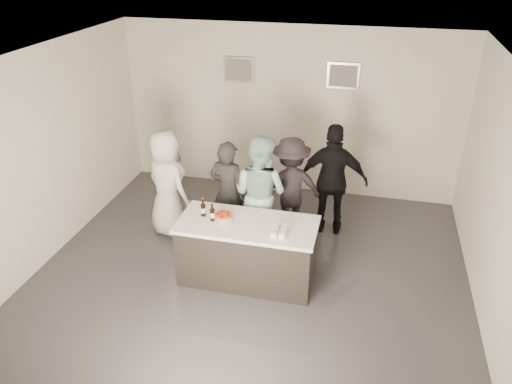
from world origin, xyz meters
TOP-DOWN VIEW (x-y plane):
  - floor at (0.00, 0.00)m, footprint 6.00×6.00m
  - ceiling at (0.00, 0.00)m, footprint 6.00×6.00m
  - wall_back at (0.00, 3.00)m, footprint 6.00×0.04m
  - wall_front at (0.00, -3.00)m, footprint 6.00×0.04m
  - wall_left at (-3.00, 0.00)m, footprint 0.04×6.00m
  - wall_right at (3.00, 0.00)m, footprint 0.04×6.00m
  - picture_left at (-0.90, 2.97)m, footprint 0.54×0.04m
  - picture_right at (0.90, 2.97)m, footprint 0.54×0.04m
  - bar_counter at (-0.02, 0.07)m, footprint 1.86×0.86m
  - cake at (-0.34, 0.08)m, footprint 0.25×0.25m
  - beer_bottle_a at (-0.64, 0.13)m, footprint 0.07×0.07m
  - beer_bottle_b at (-0.48, 0.03)m, footprint 0.07×0.07m
  - tumbler_cluster at (0.45, -0.07)m, footprint 0.19×0.30m
  - candles at (-0.24, -0.26)m, footprint 0.24×0.08m
  - person_main_black at (-0.54, 0.97)m, footprint 0.68×0.52m
  - person_main_blue at (-0.05, 0.93)m, footprint 1.05×0.93m
  - person_guest_left at (-1.54, 0.99)m, footprint 0.99×0.89m
  - person_guest_right at (0.96, 1.62)m, footprint 1.08×0.47m
  - person_guest_back at (0.33, 1.43)m, footprint 1.20×0.96m

SIDE VIEW (x-z plane):
  - floor at x=0.00m, z-range 0.00..0.00m
  - bar_counter at x=-0.02m, z-range 0.00..0.90m
  - person_guest_back at x=0.33m, z-range 0.00..1.62m
  - person_main_black at x=-0.54m, z-range 0.00..1.66m
  - person_guest_left at x=-1.54m, z-range 0.00..1.71m
  - candles at x=-0.24m, z-range 0.90..0.91m
  - person_main_blue at x=-0.05m, z-range 0.00..1.81m
  - person_guest_right at x=0.96m, z-range 0.00..1.82m
  - cake at x=-0.34m, z-range 0.90..0.97m
  - tumbler_cluster at x=0.45m, z-range 0.90..0.98m
  - beer_bottle_a at x=-0.64m, z-range 0.90..1.16m
  - beer_bottle_b at x=-0.48m, z-range 0.90..1.16m
  - wall_back at x=0.00m, z-range 0.00..3.00m
  - wall_front at x=0.00m, z-range 0.00..3.00m
  - wall_left at x=-3.00m, z-range 0.00..3.00m
  - wall_right at x=3.00m, z-range 0.00..3.00m
  - picture_left at x=-0.90m, z-range 1.98..2.42m
  - picture_right at x=0.90m, z-range 1.98..2.42m
  - ceiling at x=0.00m, z-range 3.00..3.00m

